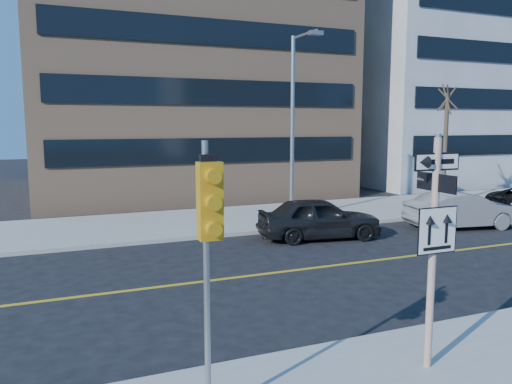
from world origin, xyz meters
name	(u,v)px	position (x,y,z in m)	size (l,w,h in m)	color
ground	(349,322)	(0.00, 0.00, 0.00)	(120.00, 120.00, 0.00)	black
far_sidewalk	(501,199)	(18.00, 12.00, 0.07)	(66.00, 6.00, 0.15)	#9F9B95
sign_pole	(434,239)	(0.00, -2.51, 2.44)	(0.92, 0.92, 4.06)	silver
traffic_signal	(209,224)	(-4.00, -2.66, 3.03)	(0.32, 0.45, 4.00)	gray
parked_car_a	(319,218)	(3.41, 7.43, 0.80)	(4.70, 1.89, 1.60)	black
parked_car_b	(462,210)	(9.97, 6.86, 0.78)	(4.72, 1.64, 1.55)	gray
streetlight_a	(295,115)	(4.00, 10.76, 4.76)	(0.55, 2.25, 8.00)	gray
street_tree_west	(447,101)	(13.00, 11.30, 5.52)	(1.80, 1.80, 6.35)	#31251D
building_brick	(174,55)	(2.00, 25.00, 9.00)	(18.00, 18.00, 18.00)	tan
building_grey_mid	(440,86)	(24.00, 24.00, 7.50)	(20.00, 16.00, 15.00)	#A4A6A9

